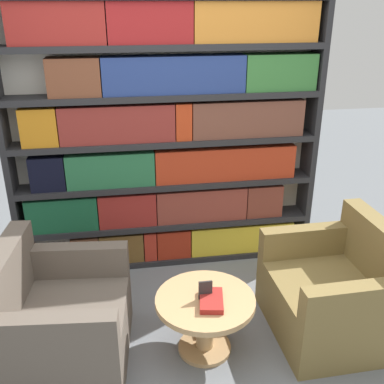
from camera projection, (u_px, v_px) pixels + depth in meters
name	position (u px, v px, depth m)	size (l,w,h in m)	color
ground_plane	(193.00, 367.00, 3.00)	(14.00, 14.00, 0.00)	slate
bookshelf	(169.00, 139.00, 3.82)	(2.63, 0.30, 2.30)	silver
armchair_left	(59.00, 323.00, 2.96)	(0.89, 0.97, 0.83)	brown
armchair_right	(335.00, 295.00, 3.24)	(0.82, 0.91, 0.83)	olive
coffee_table	(205.00, 313.00, 3.03)	(0.67, 0.67, 0.43)	tan
table_sign	(205.00, 291.00, 2.96)	(0.09, 0.06, 0.13)	black
stray_book	(211.00, 300.00, 2.93)	(0.19, 0.27, 0.04)	maroon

